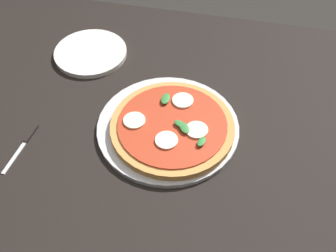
# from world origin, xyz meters

# --- Properties ---
(dining_table) EXTENTS (1.45, 1.12, 0.77)m
(dining_table) POSITION_xyz_m (0.00, 0.00, 0.68)
(dining_table) COLOR black
(dining_table) RESTS_ON ground_plane
(serving_tray) EXTENTS (0.35, 0.35, 0.01)m
(serving_tray) POSITION_xyz_m (-0.03, 0.06, 0.78)
(serving_tray) COLOR silver
(serving_tray) RESTS_ON dining_table
(pizza) EXTENTS (0.30, 0.30, 0.03)m
(pizza) POSITION_xyz_m (-0.02, 0.05, 0.79)
(pizza) COLOR tan
(pizza) RESTS_ON serving_tray
(plate_white) EXTENTS (0.21, 0.21, 0.01)m
(plate_white) POSITION_xyz_m (-0.31, 0.29, 0.78)
(plate_white) COLOR white
(plate_white) RESTS_ON dining_table
(knife) EXTENTS (0.03, 0.15, 0.01)m
(knife) POSITION_xyz_m (-0.36, -0.06, 0.77)
(knife) COLOR black
(knife) RESTS_ON dining_table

